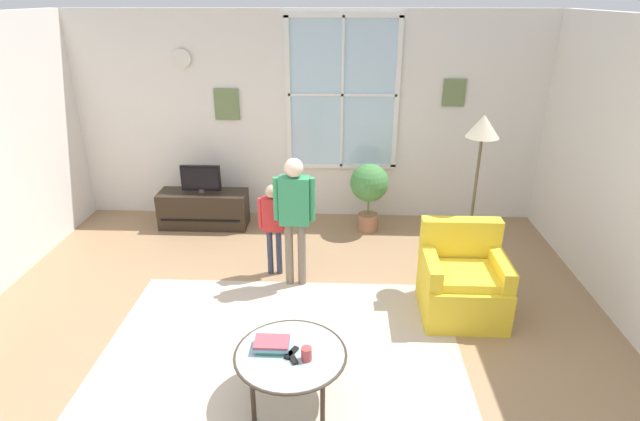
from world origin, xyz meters
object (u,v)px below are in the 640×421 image
(armchair, at_px, (462,282))
(potted_plant_by_window, at_px, (369,187))
(person_green_shirt, at_px, (295,208))
(television, at_px, (201,178))
(coffee_table, at_px, (291,356))
(remote_near_books, at_px, (292,353))
(tv_stand, at_px, (204,209))
(floor_lamp, at_px, (481,144))
(cup, at_px, (306,354))
(book_stack, at_px, (272,344))
(remote_near_cup, at_px, (293,358))
(person_red_shirt, at_px, (273,219))

(armchair, distance_m, potted_plant_by_window, 2.01)
(person_green_shirt, bearing_deg, television, 133.60)
(coffee_table, xyz_separation_m, person_green_shirt, (-0.11, 1.65, 0.48))
(television, distance_m, armchair, 3.52)
(armchair, height_order, remote_near_books, armchair)
(tv_stand, xyz_separation_m, floor_lamp, (3.15, -1.26, 1.27))
(cup, bearing_deg, potted_plant_by_window, 79.12)
(tv_stand, relative_size, coffee_table, 1.35)
(coffee_table, xyz_separation_m, cup, (0.12, -0.06, 0.07))
(cup, relative_size, potted_plant_by_window, 0.11)
(book_stack, bearing_deg, remote_near_cup, -33.90)
(coffee_table, bearing_deg, cup, -26.57)
(tv_stand, xyz_separation_m, cup, (1.57, -3.12, 0.22))
(potted_plant_by_window, bearing_deg, remote_near_cup, -102.70)
(television, height_order, coffee_table, television)
(remote_near_cup, height_order, potted_plant_by_window, potted_plant_by_window)
(remote_near_books, bearing_deg, floor_lamp, 46.92)
(book_stack, relative_size, person_green_shirt, 0.19)
(armchair, height_order, potted_plant_by_window, potted_plant_by_window)
(tv_stand, xyz_separation_m, armchair, (2.97, -1.86, 0.09))
(potted_plant_by_window, distance_m, floor_lamp, 1.82)
(remote_near_books, height_order, potted_plant_by_window, potted_plant_by_window)
(coffee_table, height_order, remote_near_cup, remote_near_cup)
(cup, relative_size, remote_near_cup, 0.73)
(tv_stand, xyz_separation_m, potted_plant_by_window, (2.16, -0.04, 0.36))
(television, relative_size, book_stack, 1.95)
(book_stack, bearing_deg, floor_lamp, 43.56)
(armchair, relative_size, remote_near_books, 6.21)
(book_stack, distance_m, floor_lamp, 2.76)
(coffee_table, bearing_deg, remote_near_books, -30.96)
(television, xyz_separation_m, coffee_table, (1.44, -3.06, -0.28))
(remote_near_cup, distance_m, floor_lamp, 2.74)
(remote_near_cup, relative_size, floor_lamp, 0.08)
(tv_stand, bearing_deg, cup, -63.33)
(armchair, height_order, cup, armchair)
(tv_stand, relative_size, book_stack, 4.35)
(coffee_table, xyz_separation_m, remote_near_cup, (0.02, -0.06, 0.03))
(television, bearing_deg, person_red_shirt, -47.74)
(person_green_shirt, xyz_separation_m, potted_plant_by_window, (0.82, 1.37, -0.28))
(cup, height_order, remote_near_books, cup)
(coffee_table, relative_size, potted_plant_by_window, 0.94)
(cup, bearing_deg, remote_near_cup, 179.59)
(tv_stand, distance_m, person_green_shirt, 2.04)
(tv_stand, xyz_separation_m, remote_near_books, (1.45, -3.07, 0.18))
(television, relative_size, person_red_shirt, 0.49)
(book_stack, bearing_deg, potted_plant_by_window, 73.87)
(remote_near_books, xyz_separation_m, person_red_shirt, (-0.36, 1.87, 0.23))
(book_stack, relative_size, potted_plant_by_window, 0.29)
(armchair, xyz_separation_m, floor_lamp, (0.18, 0.60, 1.19))
(armchair, relative_size, person_red_shirt, 0.84)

